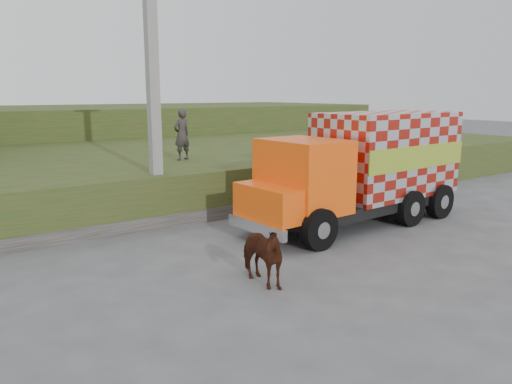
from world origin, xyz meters
TOP-DOWN VIEW (x-y plane):
  - ground at (0.00, 0.00)m, footprint 120.00×120.00m
  - embankment at (0.00, 10.00)m, footprint 40.00×12.00m
  - embankment_far at (0.00, 22.00)m, footprint 40.00×12.00m
  - retaining_strip at (-2.00, 4.20)m, footprint 16.00×0.50m
  - utility_pole at (-1.00, 4.60)m, footprint 1.20×0.30m
  - cargo_truck at (4.15, 1.34)m, footprint 7.41×2.90m
  - cow at (-1.24, -0.97)m, footprint 0.69×1.52m
  - pedestrian at (1.03, 7.02)m, footprint 0.73×0.56m

SIDE VIEW (x-z plane):
  - ground at x=0.00m, z-range 0.00..0.00m
  - retaining_strip at x=-2.00m, z-range 0.00..0.40m
  - cow at x=-1.24m, z-range 0.00..1.28m
  - embankment at x=0.00m, z-range 0.00..1.50m
  - embankment_far at x=0.00m, z-range 0.00..3.00m
  - cargo_truck at x=4.15m, z-range 0.05..3.30m
  - pedestrian at x=1.03m, z-range 1.50..3.28m
  - utility_pole at x=-1.00m, z-range 0.08..8.07m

